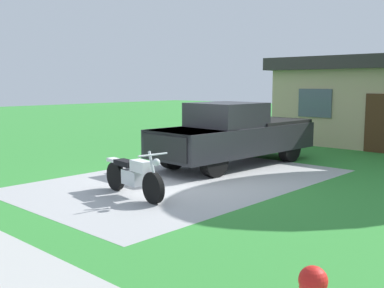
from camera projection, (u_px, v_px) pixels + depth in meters
name	position (u px, v px, depth m)	size (l,w,h in m)	color
ground_plane	(187.00, 180.00, 11.78)	(80.00, 80.00, 0.00)	#338734
driveway_pad	(187.00, 180.00, 11.78)	(5.28, 8.36, 0.01)	#A7A7A7
motorcycle	(134.00, 175.00, 10.01)	(2.20, 0.71, 1.09)	black
pickup_truck	(236.00, 134.00, 13.89)	(2.29, 5.72, 1.90)	black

